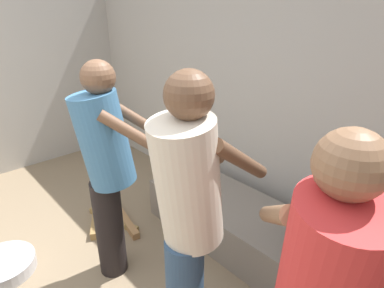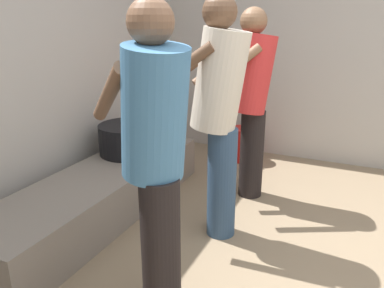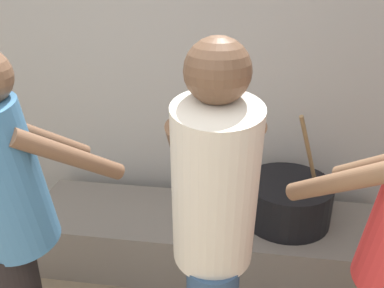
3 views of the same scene
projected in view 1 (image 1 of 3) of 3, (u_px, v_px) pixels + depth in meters
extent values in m
cube|color=#ADA8A0|center=(265.00, 105.00, 2.79)|extent=(5.29, 0.20, 2.09)
cube|color=slate|center=(265.00, 240.00, 2.50)|extent=(2.17, 0.60, 0.35)
cylinder|color=black|center=(336.00, 236.00, 2.07)|extent=(0.52, 0.52, 0.25)
cylinder|color=#937047|center=(361.00, 199.00, 1.88)|extent=(0.18, 0.21, 0.51)
cylinder|color=black|center=(110.00, 228.00, 2.32)|extent=(0.20, 0.20, 0.75)
cylinder|color=teal|center=(104.00, 140.00, 2.05)|extent=(0.47, 0.49, 0.64)
sphere|color=brown|center=(98.00, 77.00, 1.89)|extent=(0.21, 0.21, 0.21)
cylinder|color=brown|center=(138.00, 137.00, 1.92)|extent=(0.33, 0.41, 0.35)
cylinder|color=brown|center=(141.00, 122.00, 2.17)|extent=(0.33, 0.41, 0.35)
cylinder|color=beige|center=(188.00, 183.00, 1.48)|extent=(0.35, 0.43, 0.67)
sphere|color=brown|center=(189.00, 95.00, 1.32)|extent=(0.22, 0.22, 0.22)
cylinder|color=brown|center=(241.00, 160.00, 1.54)|extent=(0.14, 0.48, 0.36)
cylinder|color=brown|center=(197.00, 146.00, 1.70)|extent=(0.14, 0.48, 0.36)
cylinder|color=red|center=(327.00, 278.00, 1.02)|extent=(0.48, 0.48, 0.64)
sphere|color=brown|center=(351.00, 164.00, 0.87)|extent=(0.21, 0.21, 0.21)
cylinder|color=brown|center=(351.00, 219.00, 1.19)|extent=(0.36, 0.39, 0.35)
cylinder|color=brown|center=(276.00, 215.00, 1.22)|extent=(0.36, 0.39, 0.35)
cylinder|color=#B7B7BC|center=(3.00, 266.00, 2.42)|extent=(0.46, 0.46, 0.10)
cube|color=#A07146|center=(124.00, 218.00, 2.99)|extent=(0.61, 0.18, 0.06)
cube|color=olive|center=(96.00, 218.00, 2.99)|extent=(0.52, 0.34, 0.07)
cube|color=olive|center=(113.00, 220.00, 2.98)|extent=(0.57, 0.20, 0.05)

